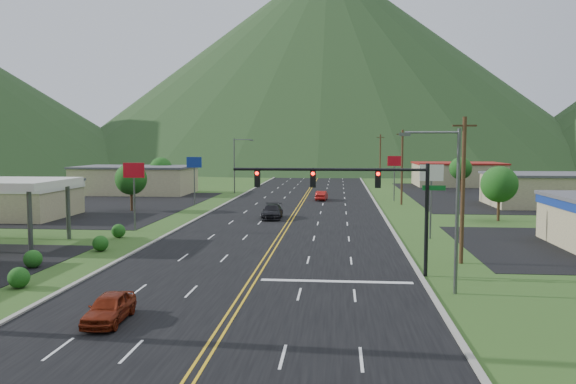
# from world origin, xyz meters

# --- Properties ---
(ground) EXTENTS (500.00, 500.00, 0.00)m
(ground) POSITION_xyz_m (0.00, 0.00, 0.00)
(ground) COLOR #28491A
(ground) RESTS_ON ground
(road) EXTENTS (20.00, 460.00, 0.04)m
(road) POSITION_xyz_m (0.00, 0.00, 0.00)
(road) COLOR black
(road) RESTS_ON ground
(curb_east) EXTENTS (0.30, 460.00, 0.14)m
(curb_east) POSITION_xyz_m (10.15, 0.00, 0.00)
(curb_east) COLOR gray
(curb_east) RESTS_ON ground
(traffic_signal) EXTENTS (13.10, 0.43, 7.00)m
(traffic_signal) POSITION_xyz_m (6.48, 14.00, 5.33)
(traffic_signal) COLOR black
(traffic_signal) RESTS_ON ground
(streetlight_east) EXTENTS (3.28, 0.25, 9.00)m
(streetlight_east) POSITION_xyz_m (11.18, 10.00, 5.18)
(streetlight_east) COLOR #59595E
(streetlight_east) RESTS_ON ground
(streetlight_west) EXTENTS (3.28, 0.25, 9.00)m
(streetlight_west) POSITION_xyz_m (-11.68, 70.00, 5.18)
(streetlight_west) COLOR #59595E
(streetlight_west) RESTS_ON ground
(gas_canopy) EXTENTS (10.00, 8.00, 5.30)m
(gas_canopy) POSITION_xyz_m (-22.00, 22.00, 4.87)
(gas_canopy) COLOR white
(gas_canopy) RESTS_ON ground
(building_west_mid) EXTENTS (14.40, 10.40, 4.10)m
(building_west_mid) POSITION_xyz_m (-32.00, 38.00, 2.27)
(building_west_mid) COLOR #C2B787
(building_west_mid) RESTS_ON ground
(building_west_far) EXTENTS (18.40, 11.40, 4.50)m
(building_west_far) POSITION_xyz_m (-28.00, 68.00, 2.26)
(building_west_far) COLOR #C2B787
(building_west_far) RESTS_ON ground
(building_east_mid) EXTENTS (14.40, 11.40, 4.30)m
(building_east_mid) POSITION_xyz_m (32.00, 55.00, 2.16)
(building_east_mid) COLOR #C2B787
(building_east_mid) RESTS_ON ground
(building_east_far) EXTENTS (16.40, 12.40, 4.50)m
(building_east_far) POSITION_xyz_m (28.00, 90.00, 2.26)
(building_east_far) COLOR #C2B787
(building_east_far) RESTS_ON ground
(pole_sign_west_a) EXTENTS (2.00, 0.18, 6.40)m
(pole_sign_west_a) POSITION_xyz_m (-14.00, 30.00, 5.05)
(pole_sign_west_a) COLOR #59595E
(pole_sign_west_a) RESTS_ON ground
(pole_sign_west_b) EXTENTS (2.00, 0.18, 6.40)m
(pole_sign_west_b) POSITION_xyz_m (-14.00, 52.00, 5.05)
(pole_sign_west_b) COLOR #59595E
(pole_sign_west_b) RESTS_ON ground
(pole_sign_east_a) EXTENTS (2.00, 0.18, 6.40)m
(pole_sign_east_a) POSITION_xyz_m (13.00, 28.00, 5.05)
(pole_sign_east_a) COLOR #59595E
(pole_sign_east_a) RESTS_ON ground
(pole_sign_east_b) EXTENTS (2.00, 0.18, 6.40)m
(pole_sign_east_b) POSITION_xyz_m (13.00, 60.00, 5.05)
(pole_sign_east_b) COLOR #59595E
(pole_sign_east_b) RESTS_ON ground
(tree_west_a) EXTENTS (3.84, 3.84, 5.82)m
(tree_west_a) POSITION_xyz_m (-20.00, 45.00, 3.89)
(tree_west_a) COLOR #382314
(tree_west_a) RESTS_ON ground
(tree_west_b) EXTENTS (3.84, 3.84, 5.82)m
(tree_west_b) POSITION_xyz_m (-25.00, 72.00, 3.89)
(tree_west_b) COLOR #382314
(tree_west_b) RESTS_ON ground
(tree_east_a) EXTENTS (3.84, 3.84, 5.82)m
(tree_east_a) POSITION_xyz_m (22.00, 40.00, 3.89)
(tree_east_a) COLOR #382314
(tree_east_a) RESTS_ON ground
(tree_east_b) EXTENTS (3.84, 3.84, 5.82)m
(tree_east_b) POSITION_xyz_m (26.00, 78.00, 3.89)
(tree_east_b) COLOR #382314
(tree_east_b) RESTS_ON ground
(utility_pole_a) EXTENTS (1.60, 0.28, 10.00)m
(utility_pole_a) POSITION_xyz_m (13.50, 18.00, 5.13)
(utility_pole_a) COLOR #382314
(utility_pole_a) RESTS_ON ground
(utility_pole_b) EXTENTS (1.60, 0.28, 10.00)m
(utility_pole_b) POSITION_xyz_m (13.50, 55.00, 5.13)
(utility_pole_b) COLOR #382314
(utility_pole_b) RESTS_ON ground
(utility_pole_c) EXTENTS (1.60, 0.28, 10.00)m
(utility_pole_c) POSITION_xyz_m (13.50, 95.00, 5.13)
(utility_pole_c) COLOR #382314
(utility_pole_c) RESTS_ON ground
(utility_pole_d) EXTENTS (1.60, 0.28, 10.00)m
(utility_pole_d) POSITION_xyz_m (13.50, 135.00, 5.13)
(utility_pole_d) COLOR #382314
(utility_pole_d) RESTS_ON ground
(mountain_n) EXTENTS (220.00, 220.00, 85.00)m
(mountain_n) POSITION_xyz_m (0.00, 220.00, 42.50)
(mountain_n) COLOR #1C3719
(mountain_n) RESTS_ON ground
(car_red_near) EXTENTS (1.75, 3.97, 1.33)m
(car_red_near) POSITION_xyz_m (-5.34, 3.47, 0.67)
(car_red_near) COLOR maroon
(car_red_near) RESTS_ON ground
(car_dark_mid) EXTENTS (2.29, 5.28, 1.51)m
(car_dark_mid) POSITION_xyz_m (-2.09, 39.38, 0.76)
(car_dark_mid) COLOR black
(car_dark_mid) RESTS_ON ground
(car_red_far) EXTENTS (1.75, 4.19, 1.35)m
(car_red_far) POSITION_xyz_m (2.67, 59.49, 0.67)
(car_red_far) COLOR #9F1411
(car_red_far) RESTS_ON ground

